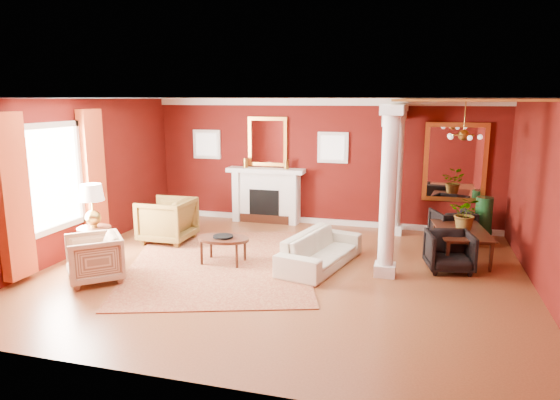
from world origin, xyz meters
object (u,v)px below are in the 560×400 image
(armchair_leopard, at_px, (167,218))
(dining_table, at_px, (463,236))
(sofa, at_px, (321,244))
(armchair_stripe, at_px, (94,256))
(coffee_table, at_px, (223,240))
(side_table, at_px, (93,211))

(armchair_leopard, bearing_deg, dining_table, 94.75)
(armchair_leopard, bearing_deg, sofa, 79.02)
(sofa, distance_m, armchair_stripe, 3.77)
(armchair_stripe, bearing_deg, dining_table, 74.31)
(coffee_table, xyz_separation_m, side_table, (-2.16, -0.65, 0.53))
(side_table, bearing_deg, coffee_table, 16.83)
(armchair_stripe, bearing_deg, coffee_table, 87.92)
(dining_table, bearing_deg, coffee_table, 101.74)
(coffee_table, relative_size, side_table, 0.65)
(coffee_table, height_order, dining_table, dining_table)
(armchair_leopard, bearing_deg, side_table, -17.76)
(armchair_leopard, relative_size, coffee_table, 1.05)
(sofa, relative_size, coffee_table, 2.13)
(sofa, bearing_deg, armchair_stripe, 130.51)
(armchair_stripe, bearing_deg, side_table, 173.13)
(sofa, relative_size, side_table, 1.39)
(side_table, bearing_deg, armchair_stripe, -55.31)
(sofa, height_order, coffee_table, sofa)
(coffee_table, height_order, side_table, side_table)
(sofa, relative_size, armchair_stripe, 2.40)
(sofa, xyz_separation_m, armchair_stripe, (-3.37, -1.70, 0.03))
(armchair_leopard, distance_m, coffee_table, 1.91)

